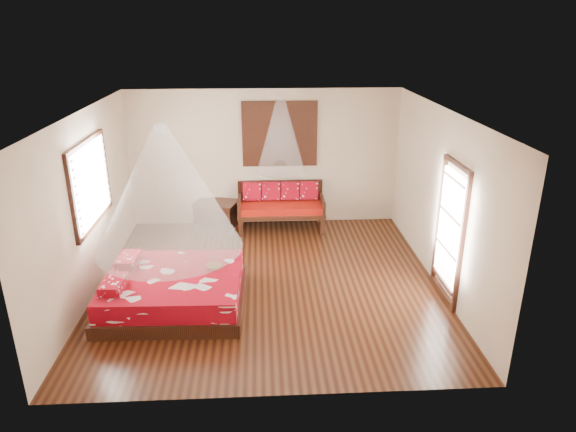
{
  "coord_description": "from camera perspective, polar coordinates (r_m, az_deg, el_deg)",
  "views": [
    {
      "loc": [
        -0.1,
        -7.53,
        4.05
      ],
      "look_at": [
        0.33,
        0.04,
        1.15
      ],
      "focal_mm": 32.0,
      "sensor_mm": 36.0,
      "label": 1
    }
  ],
  "objects": [
    {
      "name": "room",
      "position": [
        7.98,
        -2.35,
        1.53
      ],
      "size": [
        5.54,
        5.54,
        2.84
      ],
      "color": "black",
      "rests_on": "ground"
    },
    {
      "name": "bed",
      "position": [
        7.98,
        -12.6,
        -8.03
      ],
      "size": [
        2.12,
        1.93,
        0.64
      ],
      "rotation": [
        0.0,
        0.0,
        -0.03
      ],
      "color": "black",
      "rests_on": "floor"
    },
    {
      "name": "daybed",
      "position": [
        10.53,
        -0.81,
        1.34
      ],
      "size": [
        1.76,
        0.78,
        0.94
      ],
      "color": "black",
      "rests_on": "floor"
    },
    {
      "name": "storage_chest",
      "position": [
        10.7,
        -7.96,
        0.14
      ],
      "size": [
        0.96,
        0.81,
        0.57
      ],
      "rotation": [
        0.0,
        0.0,
        -0.28
      ],
      "color": "black",
      "rests_on": "floor"
    },
    {
      "name": "shutter_panel",
      "position": [
        10.48,
        -0.93,
        9.09
      ],
      "size": [
        1.52,
        0.06,
        1.32
      ],
      "color": "black",
      "rests_on": "wall_back"
    },
    {
      "name": "window_left",
      "position": [
        8.49,
        -21.05,
        3.45
      ],
      "size": [
        0.1,
        1.74,
        1.34
      ],
      "color": "black",
      "rests_on": "wall_left"
    },
    {
      "name": "glazed_door",
      "position": [
        8.05,
        17.49,
        -1.82
      ],
      "size": [
        0.08,
        1.02,
        2.16
      ],
      "color": "black",
      "rests_on": "floor"
    },
    {
      "name": "wine_tray",
      "position": [
        7.98,
        -8.25,
        -5.28
      ],
      "size": [
        0.24,
        0.24,
        0.2
      ],
      "rotation": [
        0.0,
        0.0,
        0.18
      ],
      "color": "brown",
      "rests_on": "bed"
    },
    {
      "name": "mosquito_net_main",
      "position": [
        7.36,
        -13.44,
        2.95
      ],
      "size": [
        2.09,
        2.09,
        1.8
      ],
      "primitive_type": "cone",
      "color": "white",
      "rests_on": "ceiling"
    },
    {
      "name": "mosquito_net_daybed",
      "position": [
        10.0,
        -0.82,
        9.1
      ],
      "size": [
        0.95,
        0.95,
        1.5
      ],
      "primitive_type": "cone",
      "color": "white",
      "rests_on": "ceiling"
    }
  ]
}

